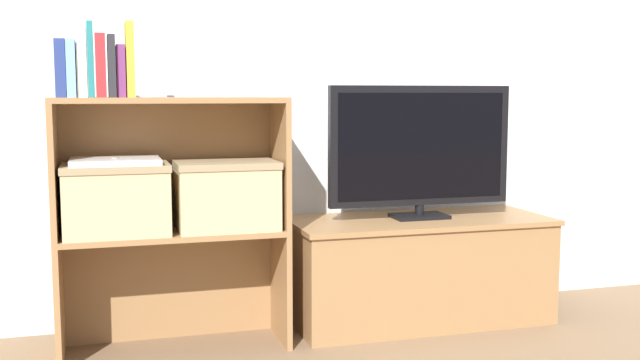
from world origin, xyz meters
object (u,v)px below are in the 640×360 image
book_navy (61,69)px  tv (420,148)px  book_crimson (101,66)px  book_charcoal (112,67)px  laptop (115,161)px  book_ivory (82,63)px  book_plum (121,71)px  book_teal (91,60)px  tv_stand (418,269)px  storage_basket_right (226,192)px  book_mustard (130,60)px  book_skyblue (72,69)px  storage_basket_left (116,196)px

book_navy → tv: bearing=4.8°
book_crimson → book_charcoal: 0.04m
laptop → book_navy: bearing=-170.0°
book_ivory → book_plum: bearing=-0.0°
laptop → book_teal: bearing=-157.4°
tv_stand → storage_basket_right: storage_basket_right is taller
tv_stand → storage_basket_right: 0.88m
book_charcoal → book_mustard: (0.06, 0.00, 0.02)m
book_ivory → book_crimson: book_ivory is taller
tv → book_ivory: book_ivory is taller
book_teal → book_plum: bearing=-0.0°
storage_basket_right → laptop: bearing=180.0°
book_navy → storage_basket_right: 0.70m
book_mustard → book_skyblue: bearing=180.0°
book_ivory → laptop: (0.10, 0.03, -0.34)m
book_charcoal → tv_stand: bearing=5.5°
tv_stand → book_teal: book_teal is taller
book_crimson → tv: bearing=5.3°
book_mustard → laptop: bearing=153.2°
book_navy → storage_basket_left: book_navy is taller
book_navy → storage_basket_left: (0.17, 0.03, -0.44)m
book_charcoal → tv: bearing=5.4°
tv_stand → book_teal: size_ratio=4.22×
book_skyblue → book_plum: size_ratio=1.08×
book_charcoal → storage_basket_right: (0.39, 0.03, -0.45)m
book_charcoal → storage_basket_right: bearing=4.3°
book_teal → book_mustard: book_mustard is taller
book_crimson → book_navy: bearing=180.0°
book_crimson → book_plum: 0.07m
book_skyblue → book_mustard: (0.19, 0.00, 0.03)m
tv_stand → book_navy: 1.57m
tv_stand → tv: bearing=-90.0°
storage_basket_left → book_plum: bearing=-47.6°
book_skyblue → laptop: (0.13, 0.03, -0.31)m
storage_basket_left → book_charcoal: bearing=-95.8°
book_navy → book_skyblue: (0.03, 0.00, -0.00)m
book_navy → book_ivory: (0.07, 0.00, 0.02)m
tv_stand → book_plum: bearing=-174.4°
book_teal → book_mustard: size_ratio=0.98×
book_ivory → book_mustard: (0.16, 0.00, 0.01)m
book_navy → laptop: (0.17, 0.03, -0.31)m
tv → storage_basket_right: bearing=-174.0°
book_skyblue → book_teal: 0.07m
tv → book_skyblue: 1.36m
book_skyblue → tv_stand: bearing=5.0°
book_navy → storage_basket_left: size_ratio=0.53×
tv → book_crimson: (-1.22, -0.11, 0.31)m
book_skyblue → book_crimson: bearing=0.0°
book_plum → storage_basket_right: bearing=4.6°
book_ivory → book_charcoal: size_ratio=1.12×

